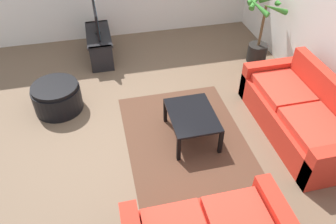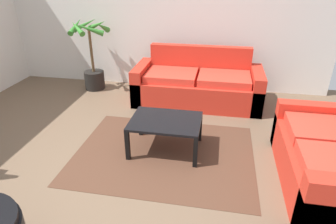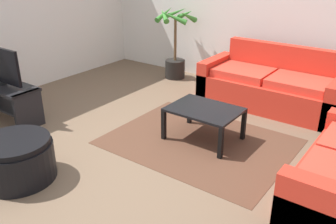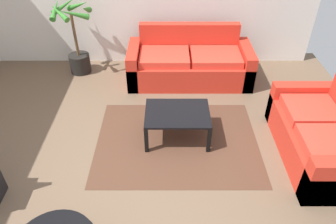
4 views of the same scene
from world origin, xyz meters
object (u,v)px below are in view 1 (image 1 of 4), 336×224
(couch_main, at_px, (300,115))
(ottoman, at_px, (57,97))
(tv, at_px, (96,20))
(potted_palm, at_px, (260,35))
(tv_stand, at_px, (99,42))
(coffee_table, at_px, (192,117))

(couch_main, xyz_separation_m, ottoman, (-1.35, -3.46, -0.08))
(ottoman, bearing_deg, couch_main, 68.72)
(tv, bearing_deg, ottoman, -28.41)
(couch_main, height_order, potted_palm, potted_palm)
(tv_stand, relative_size, coffee_table, 1.28)
(couch_main, xyz_separation_m, potted_palm, (-1.99, 0.27, 0.25))
(tv_stand, bearing_deg, ottoman, -28.31)
(tv_stand, xyz_separation_m, potted_palm, (0.81, 2.95, 0.21))
(tv_stand, height_order, potted_palm, potted_palm)
(coffee_table, distance_m, potted_palm, 2.53)
(tv, bearing_deg, tv_stand, -89.34)
(tv, bearing_deg, coffee_table, 23.55)
(couch_main, height_order, coffee_table, couch_main)
(couch_main, relative_size, coffee_table, 2.44)
(ottoman, bearing_deg, coffee_table, 59.92)
(tv_stand, relative_size, ottoman, 1.45)
(coffee_table, relative_size, potted_palm, 0.66)
(couch_main, relative_size, potted_palm, 1.61)
(couch_main, height_order, ottoman, couch_main)
(coffee_table, xyz_separation_m, ottoman, (-1.10, -1.90, -0.14))
(couch_main, bearing_deg, potted_palm, 172.40)
(coffee_table, bearing_deg, couch_main, 80.98)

